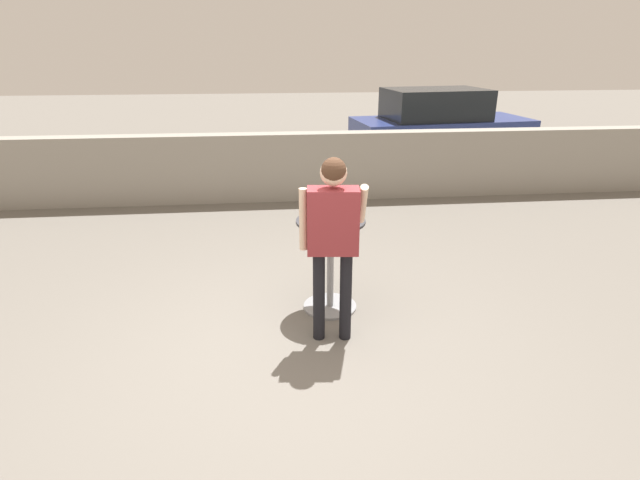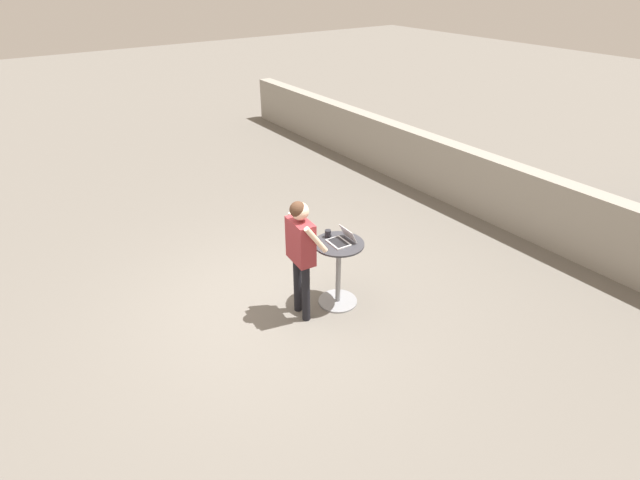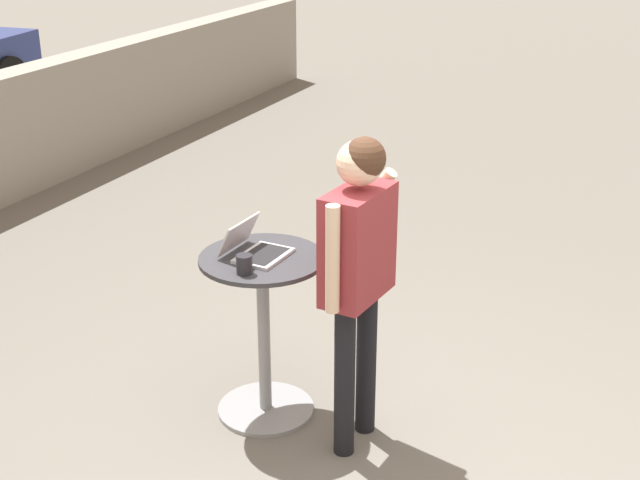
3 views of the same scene
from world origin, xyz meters
name	(u,v)px [view 2 (image 2 of 3)]	position (x,y,z in m)	size (l,w,h in m)	color
ground_plane	(274,308)	(0.00, 0.00, 0.00)	(50.00, 50.00, 0.00)	slate
pavement_kerb	(498,191)	(0.00, 4.80, 0.58)	(17.18, 0.35, 1.16)	gray
cafe_table	(338,269)	(0.39, 0.83, 0.57)	(0.69, 0.69, 0.97)	gray
laptop	(342,240)	(0.40, 0.87, 1.01)	(0.32, 0.33, 0.19)	silver
coffee_mug	(328,234)	(0.17, 0.81, 1.02)	(0.12, 0.08, 0.10)	#232328
standing_person	(301,245)	(0.34, 0.25, 1.11)	(0.61, 0.36, 1.73)	black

